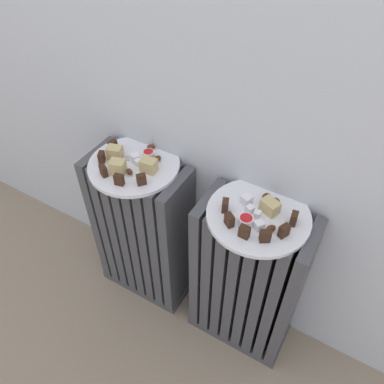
% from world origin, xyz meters
% --- Properties ---
extents(ground_plane, '(6.00, 6.00, 0.00)m').
position_xyz_m(ground_plane, '(0.00, 0.00, 0.00)').
color(ground_plane, gray).
extents(radiator_left, '(0.34, 0.17, 0.62)m').
position_xyz_m(radiator_left, '(-0.20, 0.28, 0.30)').
color(radiator_left, '#47474C').
rests_on(radiator_left, ground_plane).
extents(radiator_right, '(0.34, 0.17, 0.62)m').
position_xyz_m(radiator_right, '(0.20, 0.28, 0.30)').
color(radiator_right, '#47474C').
rests_on(radiator_right, ground_plane).
extents(plate_left, '(0.28, 0.28, 0.01)m').
position_xyz_m(plate_left, '(-0.20, 0.28, 0.62)').
color(plate_left, white).
rests_on(plate_left, radiator_left).
extents(plate_right, '(0.28, 0.28, 0.01)m').
position_xyz_m(plate_right, '(0.20, 0.28, 0.62)').
color(plate_right, white).
rests_on(plate_right, radiator_right).
extents(dark_cake_slice_left_0, '(0.02, 0.03, 0.04)m').
position_xyz_m(dark_cake_slice_left_0, '(-0.30, 0.30, 0.65)').
color(dark_cake_slice_left_0, '#382114').
rests_on(dark_cake_slice_left_0, plate_left).
extents(dark_cake_slice_left_1, '(0.03, 0.03, 0.04)m').
position_xyz_m(dark_cake_slice_left_1, '(-0.29, 0.24, 0.65)').
color(dark_cake_slice_left_1, '#382114').
rests_on(dark_cake_slice_left_1, plate_left).
extents(dark_cake_slice_left_2, '(0.03, 0.03, 0.04)m').
position_xyz_m(dark_cake_slice_left_2, '(-0.25, 0.19, 0.65)').
color(dark_cake_slice_left_2, '#382114').
rests_on(dark_cake_slice_left_2, plate_left).
extents(dark_cake_slice_left_3, '(0.03, 0.02, 0.04)m').
position_xyz_m(dark_cake_slice_left_3, '(-0.18, 0.19, 0.65)').
color(dark_cake_slice_left_3, '#382114').
rests_on(dark_cake_slice_left_3, plate_left).
extents(dark_cake_slice_left_4, '(0.03, 0.03, 0.04)m').
position_xyz_m(dark_cake_slice_left_4, '(-0.13, 0.22, 0.65)').
color(dark_cake_slice_left_4, '#382114').
rests_on(dark_cake_slice_left_4, plate_left).
extents(marble_cake_slice_left_0, '(0.05, 0.05, 0.04)m').
position_xyz_m(marble_cake_slice_left_0, '(-0.22, 0.22, 0.65)').
color(marble_cake_slice_left_0, tan).
rests_on(marble_cake_slice_left_0, plate_left).
extents(marble_cake_slice_left_1, '(0.05, 0.05, 0.04)m').
position_xyz_m(marble_cake_slice_left_1, '(-0.27, 0.28, 0.65)').
color(marble_cake_slice_left_1, tan).
rests_on(marble_cake_slice_left_1, plate_left).
extents(marble_cake_slice_left_2, '(0.05, 0.04, 0.04)m').
position_xyz_m(marble_cake_slice_left_2, '(-0.14, 0.28, 0.65)').
color(marble_cake_slice_left_2, tan).
rests_on(marble_cake_slice_left_2, plate_left).
extents(turkish_delight_left_0, '(0.02, 0.02, 0.02)m').
position_xyz_m(turkish_delight_left_0, '(-0.19, 0.28, 0.64)').
color(turkish_delight_left_0, white).
rests_on(turkish_delight_left_0, plate_left).
extents(turkish_delight_left_1, '(0.03, 0.03, 0.02)m').
position_xyz_m(turkish_delight_left_1, '(-0.21, 0.29, 0.64)').
color(turkish_delight_left_1, white).
rests_on(turkish_delight_left_1, plate_left).
extents(medjool_date_left_0, '(0.02, 0.03, 0.02)m').
position_xyz_m(medjool_date_left_0, '(-0.15, 0.33, 0.64)').
color(medjool_date_left_0, '#4C2814').
rests_on(medjool_date_left_0, plate_left).
extents(medjool_date_left_1, '(0.03, 0.03, 0.02)m').
position_xyz_m(medjool_date_left_1, '(-0.19, 0.24, 0.64)').
color(medjool_date_left_1, '#4C2814').
rests_on(medjool_date_left_1, plate_left).
extents(medjool_date_left_2, '(0.03, 0.03, 0.02)m').
position_xyz_m(medjool_date_left_2, '(-0.20, 0.36, 0.64)').
color(medjool_date_left_2, '#4C2814').
rests_on(medjool_date_left_2, plate_left).
extents(jam_bowl_left, '(0.04, 0.04, 0.02)m').
position_xyz_m(jam_bowl_left, '(-0.18, 0.33, 0.64)').
color(jam_bowl_left, white).
rests_on(jam_bowl_left, plate_left).
extents(dark_cake_slice_right_0, '(0.03, 0.03, 0.04)m').
position_xyz_m(dark_cake_slice_right_0, '(0.12, 0.25, 0.65)').
color(dark_cake_slice_right_0, '#382114').
rests_on(dark_cake_slice_right_0, plate_right).
extents(dark_cake_slice_right_1, '(0.03, 0.03, 0.04)m').
position_xyz_m(dark_cake_slice_right_1, '(0.15, 0.21, 0.65)').
color(dark_cake_slice_right_1, '#382114').
rests_on(dark_cake_slice_right_1, plate_right).
extents(dark_cake_slice_right_2, '(0.03, 0.02, 0.04)m').
position_xyz_m(dark_cake_slice_right_2, '(0.20, 0.19, 0.65)').
color(dark_cake_slice_right_2, '#382114').
rests_on(dark_cake_slice_right_2, plate_right).
extents(dark_cake_slice_right_3, '(0.03, 0.03, 0.04)m').
position_xyz_m(dark_cake_slice_right_3, '(0.25, 0.20, 0.65)').
color(dark_cake_slice_right_3, '#382114').
rests_on(dark_cake_slice_right_3, plate_right).
extents(dark_cake_slice_right_4, '(0.03, 0.03, 0.04)m').
position_xyz_m(dark_cake_slice_right_4, '(0.29, 0.24, 0.65)').
color(dark_cake_slice_right_4, '#382114').
rests_on(dark_cake_slice_right_4, plate_right).
extents(dark_cake_slice_right_5, '(0.02, 0.03, 0.04)m').
position_xyz_m(dark_cake_slice_right_5, '(0.29, 0.29, 0.65)').
color(dark_cake_slice_right_5, '#382114').
rests_on(dark_cake_slice_right_5, plate_right).
extents(marble_cake_slice_right_0, '(0.06, 0.05, 0.04)m').
position_xyz_m(marble_cake_slice_right_0, '(0.22, 0.30, 0.65)').
color(marble_cake_slice_right_0, tan).
rests_on(marble_cake_slice_right_0, plate_right).
extents(turkish_delight_right_0, '(0.03, 0.03, 0.02)m').
position_xyz_m(turkish_delight_right_0, '(0.22, 0.23, 0.64)').
color(turkish_delight_right_0, white).
rests_on(turkish_delight_right_0, plate_right).
extents(turkish_delight_right_1, '(0.02, 0.02, 0.02)m').
position_xyz_m(turkish_delight_right_1, '(0.18, 0.28, 0.64)').
color(turkish_delight_right_1, white).
rests_on(turkish_delight_right_1, plate_right).
extents(turkish_delight_right_2, '(0.03, 0.03, 0.03)m').
position_xyz_m(turkish_delight_right_2, '(0.16, 0.30, 0.64)').
color(turkish_delight_right_2, white).
rests_on(turkish_delight_right_2, plate_right).
extents(turkish_delight_right_3, '(0.02, 0.02, 0.02)m').
position_xyz_m(turkish_delight_right_3, '(0.20, 0.27, 0.64)').
color(turkish_delight_right_3, white).
rests_on(turkish_delight_right_3, plate_right).
extents(medjool_date_right_0, '(0.03, 0.02, 0.02)m').
position_xyz_m(medjool_date_right_0, '(0.23, 0.34, 0.64)').
color(medjool_date_right_0, '#4C2814').
rests_on(medjool_date_right_0, plate_right).
extents(medjool_date_right_1, '(0.03, 0.03, 0.02)m').
position_xyz_m(medjool_date_right_1, '(0.25, 0.24, 0.64)').
color(medjool_date_right_1, '#4C2814').
rests_on(medjool_date_right_1, plate_right).
extents(medjool_date_right_2, '(0.03, 0.03, 0.02)m').
position_xyz_m(medjool_date_right_2, '(0.20, 0.34, 0.64)').
color(medjool_date_right_2, '#4C2814').
rests_on(medjool_date_right_2, plate_right).
extents(jam_bowl_right, '(0.04, 0.04, 0.02)m').
position_xyz_m(jam_bowl_right, '(0.19, 0.23, 0.64)').
color(jam_bowl_right, white).
rests_on(jam_bowl_right, plate_right).
extents(fork, '(0.06, 0.09, 0.00)m').
position_xyz_m(fork, '(-0.22, 0.26, 0.63)').
color(fork, '#B7B7BC').
rests_on(fork, plate_left).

